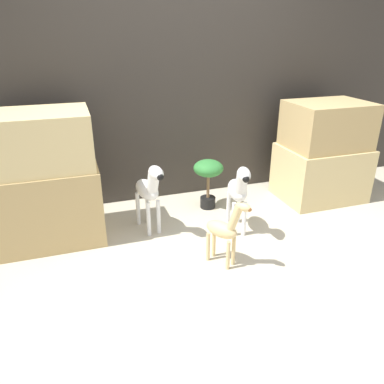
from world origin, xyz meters
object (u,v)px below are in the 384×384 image
Objects in this scene: zebra_right at (239,189)px; giraffe_figurine at (225,229)px; zebra_left at (149,189)px; potted_palm_front at (208,174)px.

zebra_right reaches higher than giraffe_figurine.
zebra_left is 1.32× the size of potted_palm_front.
zebra_left is 0.73m from potted_palm_front.
zebra_left is at bearing 121.57° from giraffe_figurine.
zebra_right is at bearing -82.95° from potted_palm_front.
zebra_right and zebra_left have the same top height.
zebra_right is at bearing -19.52° from zebra_left.
giraffe_figurine is at bearing -58.43° from zebra_left.
potted_palm_front is at bearing 76.31° from giraffe_figurine.
giraffe_figurine is (0.42, -0.68, -0.11)m from zebra_left.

